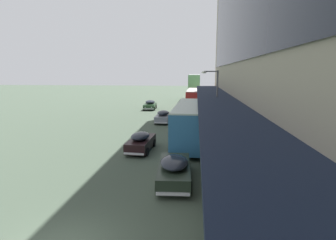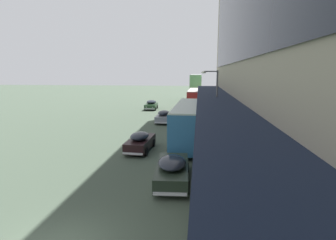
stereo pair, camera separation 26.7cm
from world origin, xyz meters
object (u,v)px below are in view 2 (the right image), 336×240
transit_bus_kerbside_front (189,121)px  sedan_far_back (172,169)px  transit_bus_kerbside_rear (195,97)px  transit_bus_kerbside_far (196,86)px  pedestrian_at_kerb (238,179)px  street_lamp (215,100)px  sedan_second_near (140,141)px  sedan_trailing_mid (151,105)px  sedan_lead_near (164,116)px

transit_bus_kerbside_front → sedan_far_back: bearing=-93.9°
transit_bus_kerbside_rear → transit_bus_kerbside_far: (-0.11, 13.07, 1.30)m
sedan_far_back → pedestrian_at_kerb: size_ratio=2.63×
transit_bus_kerbside_far → street_lamp: street_lamp is taller
transit_bus_kerbside_far → sedan_second_near: size_ratio=2.09×
transit_bus_kerbside_front → sedan_trailing_mid: 22.31m
sedan_lead_near → pedestrian_at_kerb: 21.20m
transit_bus_kerbside_rear → sedan_far_back: transit_bus_kerbside_rear is taller
sedan_trailing_mid → sedan_far_back: bearing=-77.5°
transit_bus_kerbside_rear → transit_bus_kerbside_front: bearing=-90.6°
sedan_second_near → sedan_lead_near: bearing=88.7°
transit_bus_kerbside_rear → sedan_far_back: 33.36m
transit_bus_kerbside_rear → street_lamp: (1.97, -23.85, 1.99)m
street_lamp → sedan_far_back: bearing=-106.7°
sedan_second_near → street_lamp: (6.01, 3.63, 3.08)m
sedan_lead_near → pedestrian_at_kerb: (6.28, -20.24, 0.42)m
transit_bus_kerbside_far → street_lamp: (2.08, -36.92, 0.69)m
sedan_far_back → sedan_lead_near: sedan_lead_near is taller
sedan_trailing_mid → pedestrian_at_kerb: bearing=-72.5°
sedan_second_near → sedan_trailing_mid: (-3.47, 24.12, 0.00)m
transit_bus_kerbside_rear → street_lamp: size_ratio=1.74×
transit_bus_kerbside_rear → pedestrian_at_kerb: (2.51, -35.25, -0.67)m
transit_bus_kerbside_far → sedan_trailing_mid: (-7.41, -16.42, -2.38)m
sedan_far_back → pedestrian_at_kerb: (3.38, -1.92, 0.42)m
sedan_second_near → pedestrian_at_kerb: 10.18m
transit_bus_kerbside_front → street_lamp: street_lamp is taller
transit_bus_kerbside_rear → sedan_trailing_mid: 8.31m
transit_bus_kerbside_front → sedan_second_near: transit_bus_kerbside_front is taller
transit_bus_kerbside_far → sedan_far_back: size_ratio=1.86×
transit_bus_kerbside_far → sedan_trailing_mid: bearing=-114.3°
transit_bus_kerbside_front → pedestrian_at_kerb: transit_bus_kerbside_front is taller
sedan_far_back → transit_bus_kerbside_far: bearing=89.1°
transit_bus_kerbside_front → sedan_lead_near: transit_bus_kerbside_front is taller
sedan_trailing_mid → transit_bus_kerbside_far: bearing=65.7°
transit_bus_kerbside_rear → sedan_trailing_mid: transit_bus_kerbside_rear is taller
transit_bus_kerbside_front → pedestrian_at_kerb: size_ratio=5.95×
sedan_second_near → transit_bus_kerbside_front: bearing=38.9°
sedan_lead_near → transit_bus_kerbside_far: bearing=82.6°
transit_bus_kerbside_front → street_lamp: 2.96m
transit_bus_kerbside_front → transit_bus_kerbside_rear: 24.42m
sedan_second_near → pedestrian_at_kerb: pedestrian_at_kerb is taller
sedan_trailing_mid → street_lamp: bearing=-65.2°
sedan_second_near → pedestrian_at_kerb: bearing=-49.8°
sedan_far_back → street_lamp: (2.84, 9.48, 3.09)m
transit_bus_kerbside_rear → transit_bus_kerbside_far: transit_bus_kerbside_far is taller
pedestrian_at_kerb → street_lamp: bearing=92.7°
sedan_far_back → pedestrian_at_kerb: 3.92m
transit_bus_kerbside_front → sedan_lead_near: bearing=110.5°
sedan_lead_near → transit_bus_kerbside_rear: bearing=75.9°
sedan_lead_near → street_lamp: street_lamp is taller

